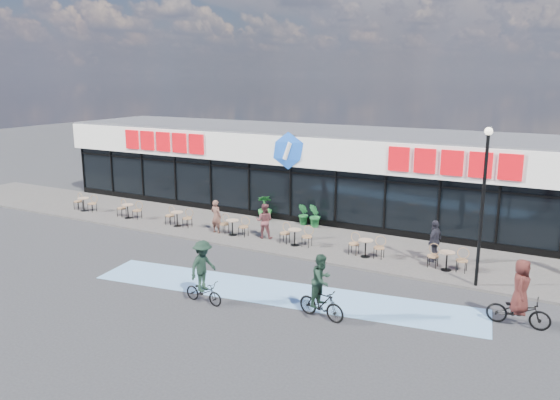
% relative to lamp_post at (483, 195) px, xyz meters
% --- Properties ---
extents(ground, '(120.00, 120.00, 0.00)m').
position_rel_lamp_post_xyz_m(ground, '(-9.97, -2.30, -3.44)').
color(ground, '#28282B').
rests_on(ground, ground).
extents(sidewalk, '(44.00, 5.00, 0.10)m').
position_rel_lamp_post_xyz_m(sidewalk, '(-9.97, 2.20, -3.39)').
color(sidewalk, '#544E4A').
rests_on(sidewalk, ground).
extents(bike_lane, '(14.17, 4.13, 0.01)m').
position_rel_lamp_post_xyz_m(bike_lane, '(-5.97, -3.80, -3.43)').
color(bike_lane, '#6A9AC8').
rests_on(bike_lane, ground).
extents(building, '(30.60, 6.57, 4.75)m').
position_rel_lamp_post_xyz_m(building, '(-9.97, 7.63, -1.10)').
color(building, black).
rests_on(building, ground).
extents(lamp_post, '(0.28, 0.28, 5.68)m').
position_rel_lamp_post_xyz_m(lamp_post, '(0.00, 0.00, 0.00)').
color(lamp_post, black).
rests_on(lamp_post, sidewalk).
extents(bistro_set_0, '(1.54, 0.62, 0.90)m').
position_rel_lamp_post_xyz_m(bistro_set_0, '(-21.09, 1.18, -2.88)').
color(bistro_set_0, tan).
rests_on(bistro_set_0, sidewalk).
extents(bistro_set_1, '(1.54, 0.62, 0.90)m').
position_rel_lamp_post_xyz_m(bistro_set_1, '(-17.79, 1.18, -2.88)').
color(bistro_set_1, tan).
rests_on(bistro_set_1, sidewalk).
extents(bistro_set_2, '(1.54, 0.62, 0.90)m').
position_rel_lamp_post_xyz_m(bistro_set_2, '(-14.48, 1.18, -2.88)').
color(bistro_set_2, tan).
rests_on(bistro_set_2, sidewalk).
extents(bistro_set_3, '(1.54, 0.62, 0.90)m').
position_rel_lamp_post_xyz_m(bistro_set_3, '(-11.18, 1.18, -2.88)').
color(bistro_set_3, tan).
rests_on(bistro_set_3, sidewalk).
extents(bistro_set_4, '(1.54, 0.62, 0.90)m').
position_rel_lamp_post_xyz_m(bistro_set_4, '(-7.88, 1.18, -2.88)').
color(bistro_set_4, tan).
rests_on(bistro_set_4, sidewalk).
extents(bistro_set_5, '(1.54, 0.62, 0.90)m').
position_rel_lamp_post_xyz_m(bistro_set_5, '(-4.58, 1.18, -2.88)').
color(bistro_set_5, tan).
rests_on(bistro_set_5, sidewalk).
extents(bistro_set_6, '(1.54, 0.62, 0.90)m').
position_rel_lamp_post_xyz_m(bistro_set_6, '(-1.28, 1.18, -2.88)').
color(bistro_set_6, tan).
rests_on(bistro_set_6, sidewalk).
extents(potted_plant_left, '(0.99, 0.99, 1.28)m').
position_rel_lamp_post_xyz_m(potted_plant_left, '(-11.32, 4.37, -2.70)').
color(potted_plant_left, '#1C6424').
rests_on(potted_plant_left, sidewalk).
extents(potted_plant_mid, '(0.78, 0.78, 1.11)m').
position_rel_lamp_post_xyz_m(potted_plant_mid, '(-9.03, 4.32, -2.78)').
color(potted_plant_mid, '#1A5B27').
rests_on(potted_plant_mid, sidewalk).
extents(potted_plant_right, '(0.81, 0.85, 1.21)m').
position_rel_lamp_post_xyz_m(potted_plant_right, '(-8.33, 4.17, -2.73)').
color(potted_plant_right, '#1E6B30').
rests_on(potted_plant_right, sidewalk).
extents(patron_left, '(0.63, 0.45, 1.61)m').
position_rel_lamp_post_xyz_m(patron_left, '(-12.10, 1.07, -2.53)').
color(patron_left, brown).
rests_on(patron_left, sidewalk).
extents(patron_right, '(0.95, 0.83, 1.65)m').
position_rel_lamp_post_xyz_m(patron_right, '(-9.62, 1.41, -2.51)').
color(patron_right, brown).
rests_on(patron_right, sidewalk).
extents(pedestrian_a, '(0.62, 1.08, 1.73)m').
position_rel_lamp_post_xyz_m(pedestrian_a, '(-1.96, 1.91, -2.47)').
color(pedestrian_a, '#222028').
rests_on(pedestrian_a, sidewalk).
extents(cyclist_a, '(1.72, 0.91, 2.12)m').
position_rel_lamp_post_xyz_m(cyclist_a, '(-3.84, -4.99, -2.52)').
color(cyclist_a, black).
rests_on(cyclist_a, ground).
extents(cyclist_b, '(1.85, 0.83, 2.14)m').
position_rel_lamp_post_xyz_m(cyclist_b, '(1.64, -2.60, -2.63)').
color(cyclist_b, black).
rests_on(cyclist_b, ground).
extents(cyclist_c, '(1.56, 1.17, 2.19)m').
position_rel_lamp_post_xyz_m(cyclist_c, '(-7.79, -5.78, -2.42)').
color(cyclist_c, black).
rests_on(cyclist_c, ground).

